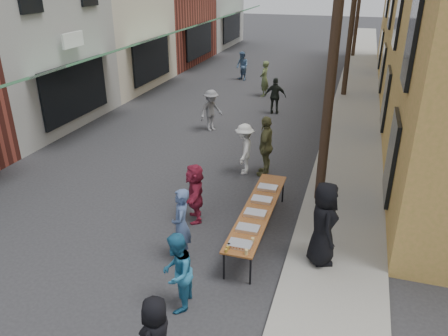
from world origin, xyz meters
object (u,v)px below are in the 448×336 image
Objects in this scene: catering_tray_sausage at (240,244)px; guest_front_c at (177,273)px; server at (323,224)px; utility_pole_near at (335,40)px; utility_pole_mid at (354,5)px; serving_table at (258,210)px.

guest_front_c reaches higher than catering_tray_sausage.
utility_pole_near is at bearing -11.37° from server.
guest_front_c is 0.86× the size of server.
utility_pole_near reaches higher than server.
utility_pole_near is 4.56m from server.
catering_tray_sausage is at bearing 138.10° from guest_front_c.
utility_pole_mid is at bearing 90.00° from utility_pole_near.
server is (0.33, -2.98, -3.44)m from utility_pole_near.
utility_pole_mid is (0.00, 12.00, 0.00)m from utility_pole_near.
utility_pole_near and utility_pole_mid have the same top height.
utility_pole_near is 4.58m from serving_table.
utility_pole_mid is at bearing -16.46° from server.
catering_tray_sausage is at bearing -90.00° from serving_table.
catering_tray_sausage is 0.26× the size of server.
utility_pole_near is at bearing 60.31° from serving_table.
guest_front_c is (-2.16, -17.20, -3.67)m from utility_pole_mid.
serving_table is at bearing 47.54° from server.
server is (2.49, 2.22, 0.24)m from guest_front_c.
serving_table is 8.00× the size of catering_tray_sausage.
utility_pole_mid reaches higher than serving_table.
utility_pole_near is 5.52m from catering_tray_sausage.
guest_front_c is (-0.89, -2.96, 0.11)m from serving_table.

